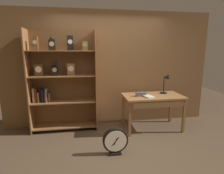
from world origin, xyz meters
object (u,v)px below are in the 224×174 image
(workbench, at_px, (153,100))
(bookshelf, at_px, (61,81))
(open_repair_manual, at_px, (148,96))
(desk_lamp, at_px, (166,81))
(round_clock_large, at_px, (115,141))
(toolbox_small, at_px, (141,94))

(workbench, bearing_deg, bookshelf, 170.10)
(bookshelf, height_order, open_repair_manual, bookshelf)
(desk_lamp, xyz_separation_m, round_clock_large, (-1.33, -0.99, -0.81))
(open_repair_manual, bearing_deg, round_clock_large, -153.89)
(bookshelf, xyz_separation_m, toolbox_small, (1.66, -0.34, -0.26))
(workbench, height_order, desk_lamp, desk_lamp)
(desk_lamp, xyz_separation_m, open_repair_manual, (-0.49, -0.23, -0.26))
(toolbox_small, relative_size, open_repair_manual, 0.94)
(bookshelf, distance_m, desk_lamp, 2.30)
(workbench, xyz_separation_m, open_repair_manual, (-0.15, -0.10, 0.10))
(toolbox_small, distance_m, open_repair_manual, 0.17)
(bookshelf, xyz_separation_m, desk_lamp, (2.29, -0.20, -0.03))
(workbench, bearing_deg, toolbox_small, 179.37)
(bookshelf, bearing_deg, toolbox_small, -11.45)
(round_clock_large, bearing_deg, toolbox_small, 50.80)
(toolbox_small, height_order, round_clock_large, toolbox_small)
(desk_lamp, relative_size, toolbox_small, 2.21)
(bookshelf, relative_size, toolbox_small, 10.34)
(bookshelf, distance_m, toolbox_small, 1.71)
(workbench, bearing_deg, desk_lamp, 21.54)
(workbench, relative_size, desk_lamp, 2.78)
(toolbox_small, bearing_deg, round_clock_large, -129.20)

